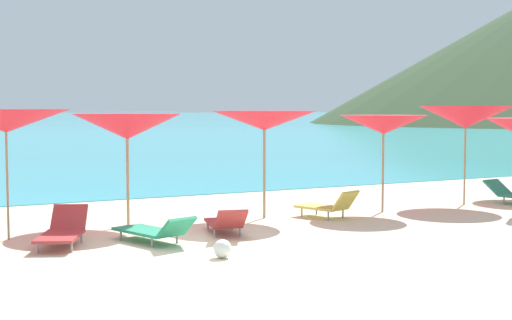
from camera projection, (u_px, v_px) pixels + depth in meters
The scene contains 11 objects.
ground_plane at pixel (59, 194), 20.66m from camera, with size 50.00×100.00×0.30m, color beige.
umbrella_3 at pixel (6, 121), 12.45m from camera, with size 2.34×2.34×2.28m.
umbrella_4 at pixel (127, 127), 14.10m from camera, with size 2.22×2.22×2.20m.
umbrella_5 at pixel (264, 121), 14.97m from camera, with size 2.31×2.31×2.25m.
umbrella_6 at pixel (383, 125), 15.86m from camera, with size 2.04×2.04×2.15m.
umbrella_7 at pixel (466, 117), 17.14m from camera, with size 2.25×2.25×2.36m.
lounge_chair_0 at pixel (328, 205), 15.04m from camera, with size 0.95×1.44×0.62m.
lounge_chair_1 at pixel (63, 230), 12.02m from camera, with size 1.20×1.64×0.61m.
lounge_chair_2 at pixel (155, 230), 12.26m from camera, with size 1.05×1.75×0.53m.
lounge_chair_6 at pixel (226, 222), 13.02m from camera, with size 0.90×1.60×0.56m.
beach_ball at pixel (222, 249), 11.04m from camera, with size 0.29×0.29×0.29m, color white.
Camera 1 is at (-4.54, -10.82, 2.28)m, focal length 50.54 mm.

